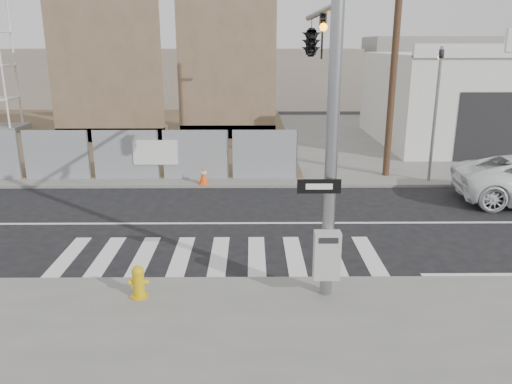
{
  "coord_description": "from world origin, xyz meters",
  "views": [
    {
      "loc": [
        0.88,
        -14.72,
        5.41
      ],
      "look_at": [
        0.99,
        -1.26,
        1.4
      ],
      "focal_mm": 35.0,
      "sensor_mm": 36.0,
      "label": 1
    }
  ],
  "objects_px": {
    "fire_hydrant": "(138,282)",
    "traffic_cone_d": "(203,175)",
    "auto_shop": "(489,98)",
    "signal_pole": "(317,70)",
    "traffic_cone_c": "(29,169)"
  },
  "relations": [
    {
      "from": "fire_hydrant",
      "to": "traffic_cone_d",
      "type": "xyz_separation_m",
      "value": [
        0.55,
        9.15,
        -0.02
      ]
    },
    {
      "from": "signal_pole",
      "to": "fire_hydrant",
      "type": "bearing_deg",
      "value": -144.69
    },
    {
      "from": "auto_shop",
      "to": "signal_pole",
      "type": "bearing_deg",
      "value": -127.46
    },
    {
      "from": "traffic_cone_c",
      "to": "traffic_cone_d",
      "type": "bearing_deg",
      "value": -8.31
    },
    {
      "from": "traffic_cone_d",
      "to": "fire_hydrant",
      "type": "bearing_deg",
      "value": -93.46
    },
    {
      "from": "signal_pole",
      "to": "traffic_cone_d",
      "type": "height_order",
      "value": "signal_pole"
    },
    {
      "from": "signal_pole",
      "to": "auto_shop",
      "type": "bearing_deg",
      "value": 52.54
    },
    {
      "from": "signal_pole",
      "to": "auto_shop",
      "type": "height_order",
      "value": "signal_pole"
    },
    {
      "from": "fire_hydrant",
      "to": "traffic_cone_d",
      "type": "relative_size",
      "value": 1.03
    },
    {
      "from": "auto_shop",
      "to": "fire_hydrant",
      "type": "xyz_separation_m",
      "value": [
        -15.58,
        -17.9,
        -2.06
      ]
    },
    {
      "from": "signal_pole",
      "to": "traffic_cone_c",
      "type": "distance_m",
      "value": 13.76
    },
    {
      "from": "fire_hydrant",
      "to": "traffic_cone_c",
      "type": "height_order",
      "value": "fire_hydrant"
    },
    {
      "from": "auto_shop",
      "to": "traffic_cone_d",
      "type": "height_order",
      "value": "auto_shop"
    },
    {
      "from": "auto_shop",
      "to": "traffic_cone_d",
      "type": "distance_m",
      "value": 17.51
    },
    {
      "from": "traffic_cone_c",
      "to": "fire_hydrant",
      "type": "bearing_deg",
      "value": -56.59
    }
  ]
}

